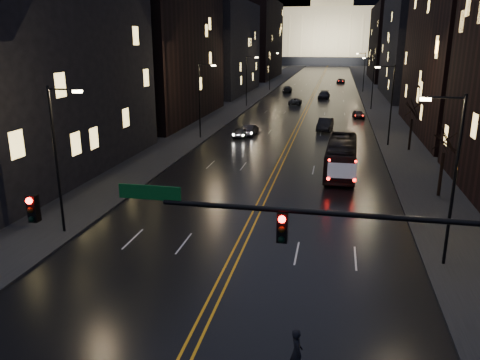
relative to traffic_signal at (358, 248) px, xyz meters
The scene contains 33 objects.
ground 7.81m from the traffic_signal, behind, with size 900.00×900.00×0.00m, color black.
road 130.24m from the traffic_signal, 92.60° to the left, with size 20.00×320.00×0.02m, color black.
sidewalk_left 131.62m from the traffic_signal, 98.71° to the left, with size 8.00×320.00×0.16m, color black.
sidewalk_right 130.35m from the traffic_signal, 86.44° to the left, with size 8.00×320.00×0.16m, color black.
center_line 130.24m from the traffic_signal, 92.60° to the left, with size 0.62×320.00×0.01m, color orange.
building_left_near 35.26m from the traffic_signal, 140.72° to the left, with size 12.00×28.00×22.00m, color black.
building_left_mid 60.99m from the traffic_signal, 116.48° to the left, with size 12.00×30.00×28.00m, color black.
building_left_far 95.98m from the traffic_signal, 106.30° to the left, with size 12.00×34.00×20.00m, color black.
building_left_dist 142.73m from the traffic_signal, 100.88° to the left, with size 12.00×40.00×24.00m, color black.
building_right_mid 93.57m from the traffic_signal, 80.68° to the left, with size 12.00×34.00×26.00m, color black.
building_right_dist 140.94m from the traffic_signal, 83.85° to the left, with size 12.00×40.00×22.00m, color black.
capitol 250.36m from the traffic_signal, 91.35° to the left, with size 90.00×50.00×58.50m.
traffic_signal is the anchor object (origin of this frame).
streetlamp_right_near 11.14m from the traffic_signal, 63.88° to the left, with size 2.13×0.25×9.00m.
streetlamp_left_near 19.48m from the traffic_signal, 149.10° to the left, with size 2.13×0.25×9.00m.
streetlamp_right_mid 40.30m from the traffic_signal, 83.01° to the left, with size 2.13×0.25×9.00m.
streetlamp_left_mid 43.36m from the traffic_signal, 112.68° to the left, with size 2.13×0.25×9.00m.
streetlamp_right_far 70.18m from the traffic_signal, 85.99° to the left, with size 2.13×0.25×9.00m.
streetlamp_left_far 71.97m from the traffic_signal, 103.43° to the left, with size 2.13×0.25×9.00m.
streetlamp_right_dist 100.12m from the traffic_signal, 87.19° to the left, with size 2.13×0.25×9.00m.
streetlamp_left_dist 101.39m from the traffic_signal, 99.49° to the left, with size 2.13×0.25×9.00m.
tree_right_mid 23.13m from the traffic_signal, 72.13° to the left, with size 2.40×2.40×6.65m.
tree_right_far 38.67m from the traffic_signal, 79.43° to the left, with size 2.40×2.40×6.65m.
bus 27.85m from the traffic_signal, 90.37° to the left, with size 2.52×10.77×3.00m, color black.
oncoming_car_a 43.69m from the traffic_signal, 106.17° to the left, with size 1.59×3.94×1.34m, color black.
oncoming_car_b 44.99m from the traffic_signal, 104.73° to the left, with size 1.47×4.23×1.39m, color black.
oncoming_car_c 75.09m from the traffic_signal, 96.44° to the left, with size 2.13×4.62×1.29m, color black.
oncoming_car_d 97.73m from the traffic_signal, 97.20° to the left, with size 2.08×5.10×1.48m, color black.
receding_car_a 48.79m from the traffic_signal, 92.54° to the left, with size 1.74×5.00×1.65m, color black.
receding_car_b 60.08m from the traffic_signal, 87.52° to the left, with size 1.52×3.79×1.29m, color black.
receding_car_c 85.07m from the traffic_signal, 92.30° to the left, with size 2.21×5.44×1.58m, color black.
receding_car_d 124.51m from the traffic_signal, 89.95° to the left, with size 2.15×4.66×1.30m, color black.
pedestrian_a 4.58m from the traffic_signal, behind, with size 0.65×0.43×1.79m, color black.
Camera 1 is at (4.96, -14.03, 11.37)m, focal length 35.00 mm.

